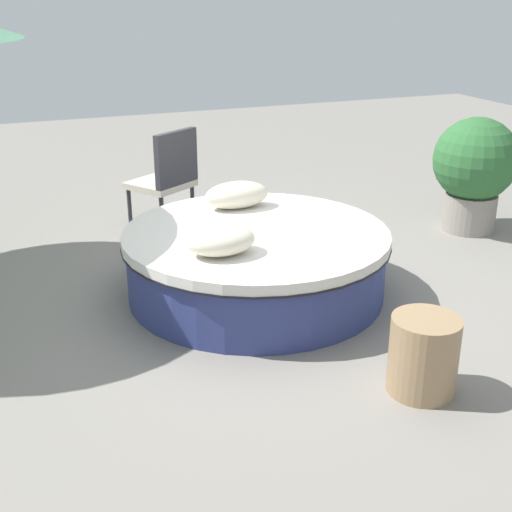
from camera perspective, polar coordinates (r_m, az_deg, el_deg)
ground_plane at (r=5.21m, az=-0.00°, el=-3.12°), size 16.00×16.00×0.00m
round_bed at (r=5.10m, az=-0.00°, el=-0.45°), size 2.00×2.00×0.51m
throw_pillow_0 at (r=5.52m, az=-1.64°, el=5.20°), size 0.54×0.30×0.22m
throw_pillow_1 at (r=4.55m, az=-3.00°, el=1.35°), size 0.48×0.35×0.20m
patio_chair at (r=6.42m, az=-7.49°, el=6.87°), size 0.71×0.70×0.98m
planter at (r=6.71m, az=18.00°, el=7.11°), size 0.79×0.79×1.09m
side_table at (r=4.02m, az=13.98°, el=-8.13°), size 0.40×0.40×0.47m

